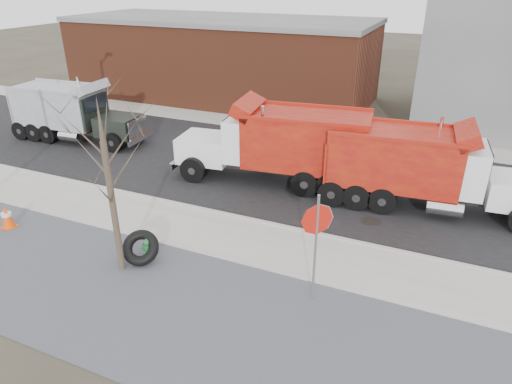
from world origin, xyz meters
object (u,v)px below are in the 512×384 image
at_px(stop_sign, 317,232).
at_px(dump_truck_red_a, 422,166).
at_px(dump_truck_red_b, 281,143).
at_px(dump_truck_grey, 72,110).
at_px(fire_hydrant, 148,251).
at_px(truck_tire, 141,248).

distance_m(stop_sign, dump_truck_red_a, 7.02).
height_order(stop_sign, dump_truck_red_b, dump_truck_red_b).
xyz_separation_m(dump_truck_red_b, dump_truck_grey, (-11.67, 0.71, -0.17)).
distance_m(fire_hydrant, truck_tire, 0.24).
bearing_deg(stop_sign, dump_truck_red_b, 98.33).
xyz_separation_m(fire_hydrant, dump_truck_grey, (-10.02, 7.69, 1.23)).
height_order(dump_truck_red_a, dump_truck_grey, dump_truck_red_a).
bearing_deg(stop_sign, fire_hydrant, 163.47).
distance_m(dump_truck_red_b, dump_truck_grey, 11.69).
xyz_separation_m(stop_sign, dump_truck_grey, (-15.15, 7.47, -0.54)).
xyz_separation_m(fire_hydrant, truck_tire, (-0.14, -0.14, 0.15)).
distance_m(truck_tire, dump_truck_grey, 12.65).
relative_size(stop_sign, dump_truck_grey, 0.46).
bearing_deg(dump_truck_red_a, stop_sign, -110.91).
height_order(dump_truck_red_a, dump_truck_red_b, dump_truck_red_b).
xyz_separation_m(truck_tire, dump_truck_red_b, (1.79, 7.11, 1.25)).
height_order(dump_truck_red_b, dump_truck_grey, dump_truck_red_b).
bearing_deg(dump_truck_grey, dump_truck_red_b, -7.99).
height_order(stop_sign, dump_truck_grey, stop_sign).
height_order(truck_tire, stop_sign, stop_sign).
bearing_deg(truck_tire, dump_truck_grey, 141.65).
distance_m(fire_hydrant, dump_truck_red_b, 7.30).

